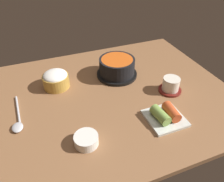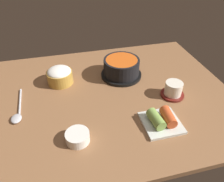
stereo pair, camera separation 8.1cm
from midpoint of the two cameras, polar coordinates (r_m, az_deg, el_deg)
name	(u,v)px [view 1 (the left image)]	position (r cm, az deg, el deg)	size (l,w,h in cm)	color
dining_table	(105,97)	(84.93, -4.49, -1.77)	(100.00, 76.00, 2.00)	brown
stone_pot	(117,67)	(93.44, -1.18, 6.25)	(17.75, 17.75, 8.12)	black
rice_bowl	(56,79)	(90.64, -17.28, 2.95)	(10.58, 10.58, 7.22)	#B78C38
tea_cup_with_saucer	(171,85)	(86.80, 12.82, 1.45)	(9.13, 9.13, 5.98)	maroon
kimchi_plate	(165,116)	(74.31, 11.02, -6.57)	(12.47, 12.47, 4.62)	silver
side_bowl_near	(86,140)	(67.02, -10.45, -12.81)	(7.45, 7.45, 3.28)	white
spoon	(18,121)	(81.02, -26.54, -7.40)	(3.60, 19.53, 1.35)	#B7B7BC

